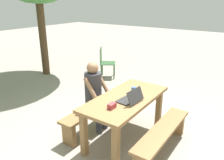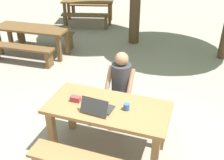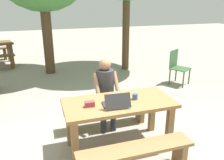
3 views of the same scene
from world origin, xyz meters
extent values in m
plane|color=gray|center=(0.00, 0.00, 0.00)|extent=(30.00, 30.00, 0.00)
cube|color=olive|center=(0.00, 0.00, 0.75)|extent=(1.61, 0.77, 0.05)
cube|color=olive|center=(-0.71, -0.28, 0.36)|extent=(0.09, 0.09, 0.72)
cube|color=olive|center=(0.71, -0.28, 0.36)|extent=(0.09, 0.09, 0.72)
cube|color=olive|center=(-0.71, 0.28, 0.36)|extent=(0.09, 0.09, 0.72)
cube|color=olive|center=(0.71, 0.28, 0.36)|extent=(0.09, 0.09, 0.72)
cube|color=olive|center=(0.00, -0.66, 0.41)|extent=(1.52, 0.30, 0.05)
cube|color=olive|center=(0.66, -0.66, 0.19)|extent=(0.08, 0.24, 0.38)
cube|color=olive|center=(0.00, 0.66, 0.41)|extent=(1.52, 0.30, 0.05)
cube|color=olive|center=(-0.66, 0.66, 0.19)|extent=(0.08, 0.24, 0.38)
cube|color=olive|center=(0.66, 0.66, 0.19)|extent=(0.08, 0.24, 0.38)
cube|color=#2D2D2D|center=(-0.08, -0.08, 0.78)|extent=(0.37, 0.23, 0.02)
cube|color=#2D2D2D|center=(-0.09, -0.22, 0.89)|extent=(0.36, 0.12, 0.20)
cube|color=black|center=(-0.09, -0.22, 0.89)|extent=(0.33, 0.10, 0.18)
cube|color=#993338|center=(-0.44, -0.04, 0.81)|extent=(0.13, 0.08, 0.08)
cylinder|color=#335693|center=(0.25, 0.00, 0.82)|extent=(0.08, 0.08, 0.09)
cylinder|color=#333847|center=(-0.11, 0.48, 0.21)|extent=(0.10, 0.10, 0.43)
cylinder|color=#333847|center=(0.07, 0.48, 0.21)|extent=(0.10, 0.10, 0.43)
cube|color=#333847|center=(-0.02, 0.57, 0.47)|extent=(0.28, 0.28, 0.12)
cylinder|color=#333338|center=(-0.02, 0.66, 0.79)|extent=(0.30, 0.30, 0.56)
cylinder|color=#936B4C|center=(-0.19, 0.56, 0.82)|extent=(0.07, 0.32, 0.41)
cylinder|color=#936B4C|center=(0.15, 0.56, 0.82)|extent=(0.07, 0.32, 0.41)
sphere|color=#936B4C|center=(-0.02, 0.66, 1.16)|extent=(0.20, 0.20, 0.20)
cube|color=#335933|center=(2.47, 2.13, 0.44)|extent=(0.61, 0.61, 0.02)
cube|color=#335933|center=(2.36, 2.31, 0.68)|extent=(0.38, 0.25, 0.46)
cylinder|color=#335933|center=(2.41, 1.87, 0.21)|extent=(0.04, 0.04, 0.43)
cylinder|color=#335933|center=(2.73, 2.08, 0.21)|extent=(0.04, 0.04, 0.43)
cylinder|color=#335933|center=(2.21, 2.19, 0.21)|extent=(0.04, 0.04, 0.43)
cylinder|color=#335933|center=(2.53, 2.40, 0.21)|extent=(0.04, 0.04, 0.43)
cylinder|color=#4C3823|center=(1.62, 3.95, 1.35)|extent=(0.22, 0.22, 2.71)
camera|label=1|loc=(-2.82, -1.69, 2.25)|focal=36.02mm
camera|label=2|loc=(0.96, -2.64, 2.74)|focal=41.97mm
camera|label=3|loc=(-1.04, -2.92, 2.20)|focal=37.35mm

